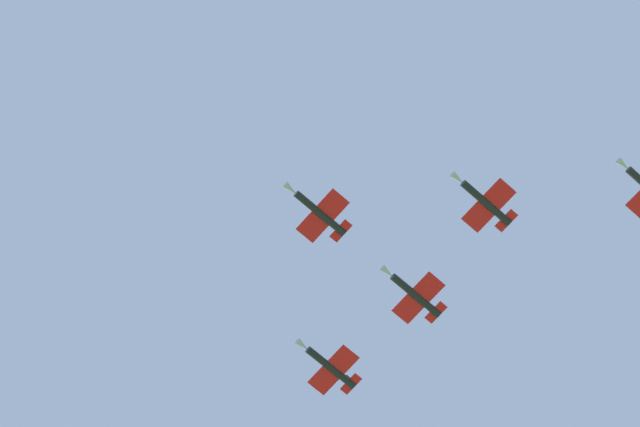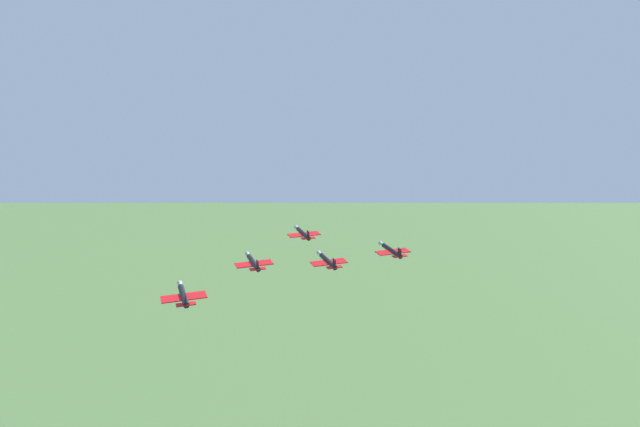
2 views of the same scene
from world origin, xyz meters
name	(u,v)px [view 2 (image 2 of 2)]	position (x,y,z in m)	size (l,w,h in m)	color
jet_lead	(303,233)	(3.30, 9.28, 189.59)	(9.78, 13.13, 2.72)	black
jet_port_inner	(253,262)	(25.73, 24.47, 189.38)	(9.78, 13.13, 2.72)	black
jet_starboard_inner	(391,250)	(-11.89, 31.71, 188.28)	(9.78, 13.13, 2.72)	black
jet_port_outer	(328,261)	(7.28, 29.97, 188.15)	(9.78, 13.13, 2.72)	black
jet_starboard_outer	(183,295)	(48.16, 39.65, 190.89)	(9.78, 13.13, 2.72)	black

